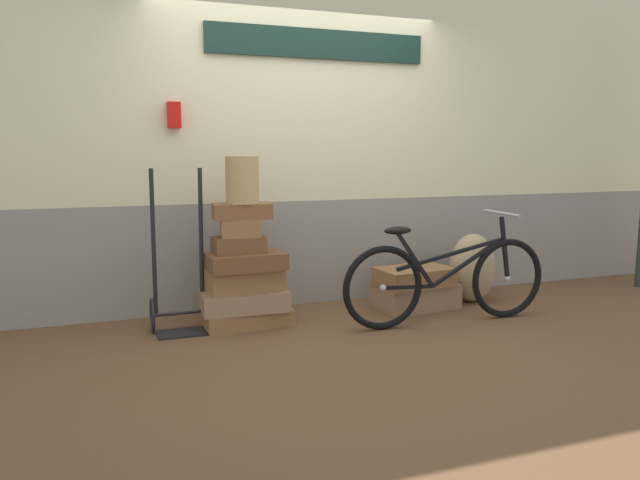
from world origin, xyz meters
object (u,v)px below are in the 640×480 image
Objects in this scene: suitcase_2 at (244,279)px; bicycle at (447,280)px; suitcase_8 at (414,277)px; suitcase_0 at (247,317)px; suitcase_1 at (244,300)px; burlap_sack at (472,268)px; suitcase_3 at (245,261)px; suitcase_4 at (239,245)px; wicker_basket at (242,180)px; luggage_trolley at (180,293)px; suitcase_7 at (415,296)px; suitcase_6 at (242,211)px; suitcase_5 at (240,228)px.

suitcase_2 is 0.33× the size of bicycle.
suitcase_8 is at bearing 94.17° from bicycle.
suitcase_2 is (-0.02, -0.01, 0.30)m from suitcase_0.
suitcase_1 is 2.09m from burlap_sack.
burlap_sack is (2.08, 0.06, -0.21)m from suitcase_3.
suitcase_1 is at bearing 125.19° from suitcase_3.
wicker_basket reaches higher than suitcase_4.
luggage_trolley is (-1.95, 0.05, 0.01)m from suitcase_8.
suitcase_2 is 1.52m from suitcase_7.
suitcase_8 is 0.46m from bicycle.
suitcase_4 reaches higher than suitcase_1.
suitcase_1 is 0.44m from suitcase_4.
suitcase_4 reaches higher than suitcase_0.
suitcase_8 is (1.45, -0.04, 0.22)m from suitcase_0.
suitcase_8 is (1.50, -0.01, -0.35)m from suitcase_4.
suitcase_6 reaches higher than suitcase_4.
burlap_sack is at bearing -2.27° from suitcase_0.
suitcase_6 is at bearing -3.20° from luggage_trolley.
suitcase_0 is 0.14m from suitcase_1.
suitcase_2 is 1.63× the size of wicker_basket.
wicker_basket is at bearing -129.53° from suitcase_0.
suitcase_5 is 0.47× the size of burlap_sack.
bicycle reaches higher than suitcase_2.
suitcase_0 is 0.58m from suitcase_4.
suitcase_2 is 0.53m from suitcase_6.
burlap_sack is at bearing 1.21° from wicker_basket.
bicycle reaches higher than suitcase_7.
wicker_basket reaches higher than suitcase_6.
bicycle reaches higher than suitcase_0.
suitcase_6 is (-0.01, 0.03, 0.38)m from suitcase_3.
wicker_basket is (-1.47, 0.02, 0.84)m from suitcase_8.
suitcase_4 reaches higher than suitcase_2.
burlap_sack is at bearing 0.14° from luggage_trolley.
suitcase_2 is at bearing 175.05° from suitcase_7.
wicker_basket is 0.58× the size of burlap_sack.
luggage_trolley is at bearing 175.55° from wicker_basket.
suitcase_0 is at bearing 51.63° from suitcase_5.
suitcase_3 is 0.48× the size of luggage_trolley.
suitcase_6 reaches higher than suitcase_5.
suitcase_5 is at bearing -7.14° from luggage_trolley.
suitcase_0 is at bearing -1.26° from luggage_trolley.
suitcase_5 is 2.16m from burlap_sack.
suitcase_6 is 0.24m from wicker_basket.
wicker_basket is 0.97m from luggage_trolley.
suitcase_1 is at bearing 162.73° from bicycle.
suitcase_7 is 1.10× the size of suitcase_8.
suitcase_3 is 0.54m from luggage_trolley.
wicker_basket is at bearing 173.33° from suitcase_8.
wicker_basket is at bearing 51.54° from suitcase_1.
suitcase_2 is 0.49m from luggage_trolley.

